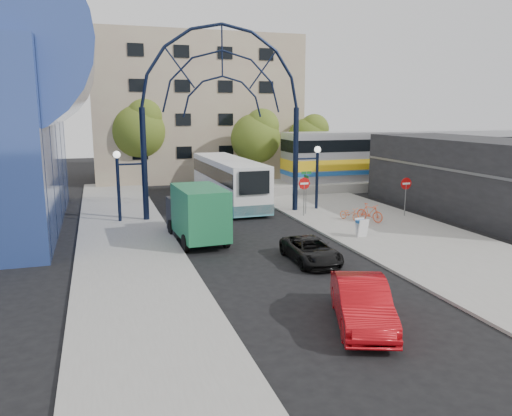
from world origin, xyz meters
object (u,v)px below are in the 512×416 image
object	(u,v)px
gateway_arch	(222,82)
do_not_enter_sign	(406,187)
tree_north_b	(140,128)
tree_north_c	(309,137)
red_sedan	(362,303)
sandwich_board	(362,225)
stop_sign	(304,187)
bike_near_b	(370,213)
city_bus	(228,180)
tree_north_a	(257,135)
bike_near_a	(350,214)
black_suv	(311,250)
train_car	(414,154)
green_truck	(196,213)
street_name_sign	(306,183)

from	to	relation	value
gateway_arch	do_not_enter_sign	bearing A→B (deg)	-19.99
tree_north_b	tree_north_c	bearing A→B (deg)	-7.12
do_not_enter_sign	tree_north_c	bearing A→B (deg)	86.42
do_not_enter_sign	red_sedan	bearing A→B (deg)	-128.37
sandwich_board	stop_sign	bearing A→B (deg)	97.57
red_sedan	bike_near_b	distance (m)	15.16
gateway_arch	city_bus	xyz separation A→B (m)	(1.40, 4.22, -6.81)
tree_north_b	bike_near_b	size ratio (longest dim) A/B	4.34
tree_north_a	bike_near_a	xyz separation A→B (m)	(0.87, -16.03, -4.09)
sandwich_board	tree_north_a	size ratio (longest dim) A/B	0.14
bike_near_a	bike_near_b	bearing A→B (deg)	-59.98
black_suv	red_sedan	xyz separation A→B (m)	(-1.21, -6.74, 0.19)
train_car	tree_north_c	xyz separation A→B (m)	(-7.88, 5.93, 1.37)
black_suv	do_not_enter_sign	bearing A→B (deg)	37.14
tree_north_a	red_sedan	bearing A→B (deg)	-101.50
tree_north_a	black_suv	distance (m)	23.84
tree_north_b	tree_north_c	distance (m)	16.15
green_truck	bike_near_b	bearing A→B (deg)	1.66
sandwich_board	bike_near_b	bearing A→B (deg)	53.50
gateway_arch	city_bus	distance (m)	8.14
train_car	black_suv	distance (m)	26.81
train_car	stop_sign	bearing A→B (deg)	-146.66
stop_sign	black_suv	bearing A→B (deg)	-111.19
gateway_arch	sandwich_board	size ratio (longest dim) A/B	13.80
tree_north_c	bike_near_b	size ratio (longest dim) A/B	3.52
sandwich_board	bike_near_a	bearing A→B (deg)	70.49
tree_north_b	red_sedan	size ratio (longest dim) A/B	1.76
sandwich_board	tree_north_a	bearing A→B (deg)	88.50
green_truck	stop_sign	bearing A→B (deg)	22.77
gateway_arch	black_suv	size ratio (longest dim) A/B	3.39
sandwich_board	tree_north_a	world-z (taller)	tree_north_a
do_not_enter_sign	train_car	world-z (taller)	train_car
black_suv	red_sedan	size ratio (longest dim) A/B	0.89
tree_north_a	green_truck	world-z (taller)	tree_north_a
do_not_enter_sign	tree_north_c	xyz separation A→B (m)	(1.12, 17.93, 2.30)
green_truck	red_sedan	world-z (taller)	green_truck
red_sedan	gateway_arch	bearing A→B (deg)	110.62
gateway_arch	black_suv	bearing A→B (deg)	-83.36
street_name_sign	city_bus	bearing A→B (deg)	124.02
tree_north_a	city_bus	bearing A→B (deg)	-121.49
sandwich_board	train_car	size ratio (longest dim) A/B	0.04
train_car	tree_north_c	bearing A→B (deg)	143.04
gateway_arch	tree_north_c	world-z (taller)	gateway_arch
street_name_sign	sandwich_board	world-z (taller)	street_name_sign
tree_north_b	black_suv	xyz separation A→B (m)	(5.16, -26.99, -4.71)
gateway_arch	stop_sign	xyz separation A→B (m)	(4.80, -2.00, -6.56)
city_bus	tree_north_a	bearing A→B (deg)	57.57
tree_north_c	black_suv	distance (m)	27.49
train_car	tree_north_b	bearing A→B (deg)	161.64
stop_sign	gateway_arch	bearing A→B (deg)	157.37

